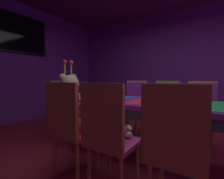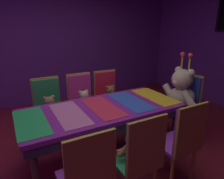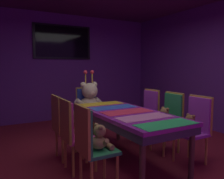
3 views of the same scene
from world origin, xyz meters
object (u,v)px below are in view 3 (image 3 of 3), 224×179
(chair_left_1, at_px, (71,128))
(teddy_left_2, at_px, (71,120))
(wall_tv, at_px, (63,42))
(teddy_left_1, at_px, (81,128))
(throne_chair, at_px, (87,106))
(king_teddy_bear, at_px, (90,100))
(chair_left_0, at_px, (89,139))
(teddy_right_0, at_px, (190,125))
(chair_left_2, at_px, (61,121))
(teddy_right_1, at_px, (164,117))
(chair_right_1, at_px, (171,116))
(banquet_table, at_px, (127,118))
(chair_right_2, at_px, (148,110))
(chair_right_0, at_px, (197,122))
(teddy_left_0, at_px, (100,138))

(chair_left_1, bearing_deg, teddy_left_2, 71.93)
(teddy_left_2, relative_size, wall_tv, 0.22)
(teddy_left_1, distance_m, throne_chair, 1.68)
(teddy_left_1, xyz_separation_m, king_teddy_bear, (0.72, 1.34, 0.16))
(chair_left_0, relative_size, teddy_right_0, 3.41)
(chair_left_2, xyz_separation_m, teddy_right_1, (1.56, -0.53, -0.01))
(chair_right_1, height_order, throne_chair, same)
(chair_right_1, bearing_deg, wall_tv, -74.76)
(banquet_table, relative_size, wall_tv, 1.33)
(chair_left_2, bearing_deg, chair_right_2, 1.56)
(teddy_right_0, height_order, throne_chair, throne_chair)
(chair_right_0, distance_m, teddy_right_0, 0.14)
(chair_right_0, height_order, teddy_right_0, chair_right_0)
(teddy_right_1, xyz_separation_m, wall_tv, (-0.71, 3.13, 1.47))
(teddy_right_1, bearing_deg, chair_right_1, -180.00)
(king_teddy_bear, bearing_deg, wall_tv, 180.00)
(chair_left_0, relative_size, teddy_left_0, 3.12)
(teddy_right_0, bearing_deg, chair_left_0, -1.42)
(teddy_right_1, distance_m, wall_tv, 3.53)
(chair_right_1, xyz_separation_m, throne_chair, (-0.85, 1.57, 0.00))
(teddy_right_0, distance_m, wall_tv, 4.01)
(chair_left_1, distance_m, chair_left_2, 0.48)
(teddy_left_1, height_order, chair_left_2, chair_left_2)
(teddy_left_2, distance_m, king_teddy_bear, 1.13)
(chair_left_2, xyz_separation_m, wall_tv, (0.86, 2.60, 1.45))
(chair_left_1, height_order, chair_right_2, same)
(throne_chair, distance_m, wall_tv, 2.13)
(teddy_left_1, relative_size, teddy_left_2, 0.94)
(chair_right_1, distance_m, wall_tv, 3.55)
(banquet_table, relative_size, king_teddy_bear, 2.29)
(teddy_left_2, bearing_deg, teddy_right_0, -36.42)
(chair_left_1, bearing_deg, banquet_table, -1.97)
(wall_tv, bearing_deg, king_teddy_bear, -90.00)
(banquet_table, relative_size, chair_right_0, 2.05)
(chair_right_0, xyz_separation_m, teddy_right_0, (-0.14, -0.00, -0.02))
(teddy_right_0, bearing_deg, chair_right_0, -180.00)
(teddy_right_1, xyz_separation_m, king_teddy_bear, (-0.71, 1.40, 0.16))
(chair_right_2, distance_m, throne_chair, 1.30)
(teddy_left_1, relative_size, chair_left_2, 0.31)
(teddy_right_0, distance_m, teddy_right_1, 0.53)
(teddy_left_2, xyz_separation_m, chair_right_0, (1.57, -1.05, 0.00))
(chair_left_0, height_order, teddy_left_0, chair_left_0)
(teddy_right_0, xyz_separation_m, teddy_right_1, (-0.01, 0.53, 0.01))
(teddy_left_1, distance_m, teddy_right_0, 1.55)
(teddy_left_2, xyz_separation_m, chair_right_2, (1.55, 0.05, 0.00))
(chair_left_2, bearing_deg, teddy_right_1, -18.62)
(teddy_left_1, relative_size, chair_right_2, 0.31)
(teddy_left_2, relative_size, king_teddy_bear, 0.37)
(chair_right_0, bearing_deg, chair_left_1, -18.55)
(banquet_table, distance_m, chair_right_1, 0.85)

